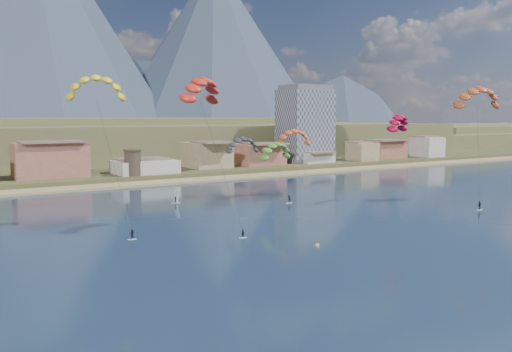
{
  "coord_description": "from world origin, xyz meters",
  "views": [
    {
      "loc": [
        -53.0,
        -51.87,
        21.1
      ],
      "look_at": [
        0.0,
        32.0,
        10.0
      ],
      "focal_mm": 37.61,
      "sensor_mm": 36.0,
      "label": 1
    }
  ],
  "objects_px": {
    "kitesurfer_green": "(275,148)",
    "buoy": "(317,245)",
    "apartment_tower": "(305,124)",
    "kitesurfer_orange": "(478,94)",
    "kitesurfer_red": "(200,86)",
    "windsurfer": "(176,198)",
    "kitesurfer_yellow": "(96,84)",
    "watchtower": "(133,162)"
  },
  "relations": [
    {
      "from": "buoy",
      "to": "apartment_tower",
      "type": "bearing_deg",
      "value": 53.4
    },
    {
      "from": "watchtower",
      "to": "windsurfer",
      "type": "height_order",
      "value": "watchtower"
    },
    {
      "from": "kitesurfer_orange",
      "to": "buoy",
      "type": "xyz_separation_m",
      "value": [
        -62.87,
        -16.18,
        -26.28
      ]
    },
    {
      "from": "apartment_tower",
      "to": "windsurfer",
      "type": "height_order",
      "value": "apartment_tower"
    },
    {
      "from": "apartment_tower",
      "to": "kitesurfer_green",
      "type": "distance_m",
      "value": 88.56
    },
    {
      "from": "buoy",
      "to": "kitesurfer_green",
      "type": "bearing_deg",
      "value": 63.04
    },
    {
      "from": "apartment_tower",
      "to": "buoy",
      "type": "height_order",
      "value": "apartment_tower"
    },
    {
      "from": "watchtower",
      "to": "kitesurfer_yellow",
      "type": "bearing_deg",
      "value": -114.42
    },
    {
      "from": "apartment_tower",
      "to": "kitesurfer_orange",
      "type": "xyz_separation_m",
      "value": [
        -20.94,
        -96.66,
        8.57
      ]
    },
    {
      "from": "kitesurfer_yellow",
      "to": "buoy",
      "type": "xyz_separation_m",
      "value": [
        25.32,
        -34.68,
        -26.87
      ]
    },
    {
      "from": "kitesurfer_red",
      "to": "kitesurfer_green",
      "type": "distance_m",
      "value": 45.53
    },
    {
      "from": "kitesurfer_green",
      "to": "kitesurfer_red",
      "type": "bearing_deg",
      "value": -142.7
    },
    {
      "from": "kitesurfer_orange",
      "to": "buoy",
      "type": "relative_size",
      "value": 44.55
    },
    {
      "from": "kitesurfer_yellow",
      "to": "kitesurfer_orange",
      "type": "bearing_deg",
      "value": -11.85
    },
    {
      "from": "kitesurfer_red",
      "to": "buoy",
      "type": "relative_size",
      "value": 42.96
    },
    {
      "from": "kitesurfer_green",
      "to": "kitesurfer_yellow",
      "type": "bearing_deg",
      "value": -165.43
    },
    {
      "from": "kitesurfer_yellow",
      "to": "apartment_tower",
      "type": "bearing_deg",
      "value": 35.61
    },
    {
      "from": "windsurfer",
      "to": "kitesurfer_yellow",
      "type": "bearing_deg",
      "value": -143.03
    },
    {
      "from": "apartment_tower",
      "to": "kitesurfer_yellow",
      "type": "relative_size",
      "value": 1.04
    },
    {
      "from": "kitesurfer_orange",
      "to": "windsurfer",
      "type": "distance_m",
      "value": 78.27
    },
    {
      "from": "apartment_tower",
      "to": "kitesurfer_green",
      "type": "relative_size",
      "value": 1.93
    },
    {
      "from": "windsurfer",
      "to": "buoy",
      "type": "bearing_deg",
      "value": -88.03
    },
    {
      "from": "windsurfer",
      "to": "buoy",
      "type": "xyz_separation_m",
      "value": [
        1.8,
        -52.38,
        -1.09
      ]
    },
    {
      "from": "windsurfer",
      "to": "buoy",
      "type": "distance_m",
      "value": 52.43
    },
    {
      "from": "kitesurfer_orange",
      "to": "kitesurfer_green",
      "type": "distance_m",
      "value": 51.62
    },
    {
      "from": "kitesurfer_red",
      "to": "windsurfer",
      "type": "distance_m",
      "value": 41.01
    },
    {
      "from": "apartment_tower",
      "to": "watchtower",
      "type": "distance_m",
      "value": 82.02
    },
    {
      "from": "kitesurfer_red",
      "to": "kitesurfer_orange",
      "type": "bearing_deg",
      "value": -3.95
    },
    {
      "from": "kitesurfer_green",
      "to": "buoy",
      "type": "xyz_separation_m",
      "value": [
        -24.19,
        -47.55,
        -12.7
      ]
    },
    {
      "from": "windsurfer",
      "to": "watchtower",
      "type": "bearing_deg",
      "value": 83.12
    },
    {
      "from": "kitesurfer_green",
      "to": "buoy",
      "type": "height_order",
      "value": "kitesurfer_green"
    },
    {
      "from": "watchtower",
      "to": "windsurfer",
      "type": "relative_size",
      "value": 2.26
    },
    {
      "from": "watchtower",
      "to": "kitesurfer_orange",
      "type": "distance_m",
      "value": 103.54
    },
    {
      "from": "kitesurfer_red",
      "to": "kitesurfer_yellow",
      "type": "distance_m",
      "value": 20.12
    },
    {
      "from": "kitesurfer_red",
      "to": "kitesurfer_orange",
      "type": "distance_m",
      "value": 73.4
    },
    {
      "from": "watchtower",
      "to": "kitesurfer_green",
      "type": "relative_size",
      "value": 0.52
    },
    {
      "from": "apartment_tower",
      "to": "kitesurfer_red",
      "type": "relative_size",
      "value": 1.09
    },
    {
      "from": "buoy",
      "to": "watchtower",
      "type": "bearing_deg",
      "value": 87.79
    },
    {
      "from": "apartment_tower",
      "to": "watchtower",
      "type": "bearing_deg",
      "value": -170.07
    },
    {
      "from": "kitesurfer_yellow",
      "to": "kitesurfer_orange",
      "type": "relative_size",
      "value": 1.01
    },
    {
      "from": "kitesurfer_orange",
      "to": "kitesurfer_green",
      "type": "relative_size",
      "value": 1.83
    },
    {
      "from": "kitesurfer_yellow",
      "to": "kitesurfer_green",
      "type": "relative_size",
      "value": 1.85
    }
  ]
}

